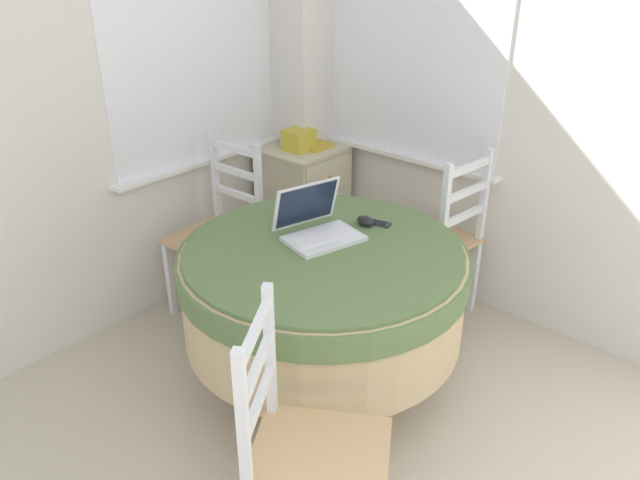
% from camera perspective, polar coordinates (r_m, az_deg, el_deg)
% --- Properties ---
extents(corner_room_shell, '(4.59, 4.99, 2.55)m').
position_cam_1_polar(corner_room_shell, '(2.63, 2.09, 12.04)').
color(corner_room_shell, silver).
rests_on(corner_room_shell, ground_plane).
extents(round_dining_table, '(1.25, 1.25, 0.73)m').
position_cam_1_polar(round_dining_table, '(2.73, 0.28, -4.19)').
color(round_dining_table, '#4C3D2D').
rests_on(round_dining_table, ground_plane).
extents(laptop, '(0.38, 0.36, 0.23)m').
position_cam_1_polar(laptop, '(2.72, -0.23, 1.27)').
color(laptop, silver).
rests_on(laptop, round_dining_table).
extents(computer_mouse, '(0.06, 0.09, 0.05)m').
position_cam_1_polar(computer_mouse, '(2.84, 4.19, 1.76)').
color(computer_mouse, black).
rests_on(computer_mouse, round_dining_table).
extents(cell_phone, '(0.07, 0.12, 0.01)m').
position_cam_1_polar(cell_phone, '(2.87, 5.36, 1.56)').
color(cell_phone, '#2D2D33').
rests_on(cell_phone, round_dining_table).
extents(dining_chair_near_back_window, '(0.45, 0.41, 0.96)m').
position_cam_1_polar(dining_chair_near_back_window, '(3.43, -9.12, 0.65)').
color(dining_chair_near_back_window, tan).
rests_on(dining_chair_near_back_window, ground_plane).
extents(dining_chair_near_right_window, '(0.43, 0.48, 0.96)m').
position_cam_1_polar(dining_chair_near_right_window, '(3.39, 10.74, 0.12)').
color(dining_chair_near_right_window, tan).
rests_on(dining_chair_near_right_window, ground_plane).
extents(dining_chair_camera_near, '(0.56, 0.58, 0.96)m').
position_cam_1_polar(dining_chair_camera_near, '(2.09, -1.40, -18.71)').
color(dining_chair_camera_near, tan).
rests_on(dining_chair_camera_near, ground_plane).
extents(corner_cabinet, '(0.47, 0.45, 0.75)m').
position_cam_1_polar(corner_cabinet, '(3.95, -1.51, 3.34)').
color(corner_cabinet, beige).
rests_on(corner_cabinet, ground_plane).
extents(storage_box, '(0.15, 0.15, 0.12)m').
position_cam_1_polar(storage_box, '(3.75, -1.96, 9.15)').
color(storage_box, gold).
rests_on(storage_box, corner_cabinet).
extents(book_on_cabinet, '(0.17, 0.24, 0.02)m').
position_cam_1_polar(book_on_cabinet, '(3.82, -0.89, 8.76)').
color(book_on_cabinet, gold).
rests_on(book_on_cabinet, corner_cabinet).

